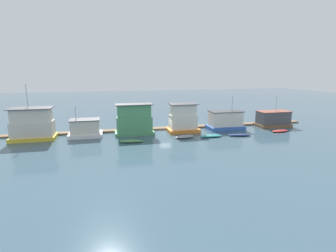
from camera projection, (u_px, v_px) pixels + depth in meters
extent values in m
plane|color=#385160|center=(167.00, 132.00, 48.16)|extent=(200.00, 200.00, 0.00)
cube|color=brown|center=(163.00, 128.00, 50.89)|extent=(59.60, 1.75, 0.30)
cube|color=gold|center=(34.00, 138.00, 43.20)|extent=(6.92, 4.02, 0.63)
cube|color=beige|center=(33.00, 129.00, 42.88)|extent=(6.31, 3.41, 2.36)
cube|color=beige|center=(32.00, 115.00, 42.41)|extent=(5.83, 2.93, 2.17)
cube|color=#38383D|center=(31.00, 108.00, 42.17)|extent=(6.61, 3.71, 0.12)
cylinder|color=#B2B2B7|center=(27.00, 96.00, 41.68)|extent=(0.12, 0.12, 3.73)
cube|color=white|center=(86.00, 135.00, 45.07)|extent=(5.62, 3.84, 0.65)
cube|color=beige|center=(85.00, 126.00, 44.76)|extent=(4.68, 2.90, 2.26)
cube|color=#38383D|center=(85.00, 120.00, 44.51)|extent=(4.98, 3.20, 0.12)
cylinder|color=#B2B2B7|center=(76.00, 113.00, 43.95)|extent=(0.12, 0.12, 2.29)
cube|color=#4C9360|center=(135.00, 133.00, 46.69)|extent=(6.85, 3.25, 0.57)
cube|color=#4C9360|center=(134.00, 124.00, 46.36)|extent=(6.17, 2.57, 2.58)
cube|color=#4C9360|center=(134.00, 111.00, 45.87)|extent=(5.78, 2.18, 2.17)
cube|color=#38383D|center=(134.00, 104.00, 45.62)|extent=(6.47, 2.87, 0.12)
cube|color=orange|center=(183.00, 130.00, 48.67)|extent=(5.71, 3.83, 0.62)
cube|color=silver|center=(183.00, 122.00, 48.34)|extent=(4.75, 2.87, 2.49)
cube|color=silver|center=(183.00, 110.00, 47.87)|extent=(4.35, 2.47, 1.99)
cube|color=#38383D|center=(183.00, 104.00, 47.65)|extent=(5.05, 3.17, 0.12)
cube|color=#3866B7|center=(225.00, 127.00, 50.82)|extent=(6.84, 3.99, 0.69)
cube|color=silver|center=(225.00, 119.00, 50.46)|extent=(6.00, 3.15, 2.74)
cube|color=#38383D|center=(226.00, 111.00, 50.16)|extent=(6.30, 3.45, 0.12)
cylinder|color=#B2B2B7|center=(232.00, 103.00, 50.13)|extent=(0.12, 0.12, 2.86)
cube|color=brown|center=(273.00, 125.00, 53.28)|extent=(6.73, 3.64, 0.53)
cube|color=#4C4C51|center=(273.00, 118.00, 52.96)|extent=(6.17, 3.08, 2.51)
cube|color=brown|center=(274.00, 111.00, 52.68)|extent=(6.47, 3.38, 0.12)
cylinder|color=#B2B2B7|center=(276.00, 103.00, 52.43)|extent=(0.12, 0.12, 3.15)
ellipsoid|color=#47844C|center=(131.00, 141.00, 41.34)|extent=(4.00, 1.62, 0.45)
cube|color=#997F60|center=(131.00, 140.00, 41.31)|extent=(0.29, 0.92, 0.08)
ellipsoid|color=gray|center=(185.00, 137.00, 44.16)|extent=(3.59, 1.85, 0.44)
cube|color=#997F60|center=(185.00, 136.00, 44.13)|extent=(0.32, 1.18, 0.08)
ellipsoid|color=teal|center=(211.00, 136.00, 44.64)|extent=(4.01, 1.24, 0.42)
cube|color=#997F60|center=(211.00, 135.00, 44.61)|extent=(0.18, 0.99, 0.08)
ellipsoid|color=navy|center=(240.00, 135.00, 45.34)|extent=(4.04, 1.78, 0.39)
cube|color=#997F60|center=(240.00, 134.00, 45.32)|extent=(0.33, 0.86, 0.08)
ellipsoid|color=red|center=(280.00, 131.00, 48.46)|extent=(3.59, 1.70, 0.39)
cube|color=#997F60|center=(280.00, 130.00, 48.43)|extent=(0.30, 1.08, 0.08)
cylinder|color=#846B4C|center=(121.00, 127.00, 47.82)|extent=(0.29, 0.29, 2.05)
cylinder|color=#846B4C|center=(123.00, 128.00, 47.94)|extent=(0.21, 0.21, 1.77)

